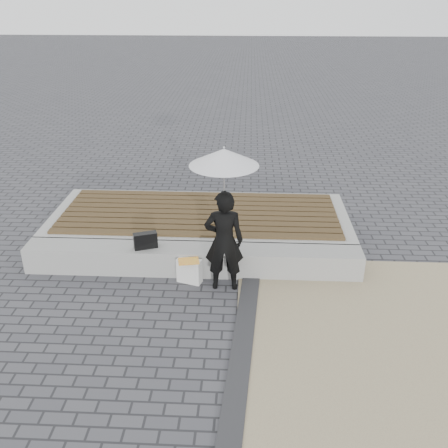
% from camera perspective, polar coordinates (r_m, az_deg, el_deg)
% --- Properties ---
extents(ground, '(80.00, 80.00, 0.00)m').
position_cam_1_polar(ground, '(6.27, -5.18, -12.91)').
color(ground, '#45454A').
rests_on(ground, ground).
extents(edging_band, '(0.61, 5.20, 0.04)m').
position_cam_1_polar(edging_band, '(5.83, 1.76, -16.12)').
color(edging_band, '#2B2C2E').
rests_on(edging_band, ground).
extents(seating_ledge, '(5.00, 0.45, 0.40)m').
position_cam_1_polar(seating_ledge, '(7.47, -3.62, -4.04)').
color(seating_ledge, gray).
rests_on(seating_ledge, ground).
extents(timber_platform, '(5.00, 2.00, 0.40)m').
position_cam_1_polar(timber_platform, '(8.53, -2.75, -0.04)').
color(timber_platform, '#A6A5A1').
rests_on(timber_platform, ground).
extents(timber_decking, '(4.60, 1.80, 0.04)m').
position_cam_1_polar(timber_decking, '(8.44, -2.79, 1.30)').
color(timber_decking, '#523D21').
rests_on(timber_decking, timber_platform).
extents(woman, '(0.55, 0.38, 1.48)m').
position_cam_1_polar(woman, '(6.81, 0.00, -1.97)').
color(woman, black).
rests_on(woman, ground).
extents(parasol, '(0.90, 0.90, 1.15)m').
position_cam_1_polar(parasol, '(6.34, -0.00, 7.66)').
color(parasol, '#B8B8BD').
rests_on(parasol, ground).
extents(handbag, '(0.36, 0.23, 0.24)m').
position_cam_1_polar(handbag, '(7.39, -8.99, -1.88)').
color(handbag, black).
rests_on(handbag, seating_ledge).
extents(canvas_tote, '(0.38, 0.25, 0.37)m').
position_cam_1_polar(canvas_tote, '(7.22, -3.98, -5.35)').
color(canvas_tote, silver).
rests_on(canvas_tote, ground).
extents(magazine, '(0.33, 0.26, 0.01)m').
position_cam_1_polar(magazine, '(7.08, -4.07, -4.25)').
color(magazine, '#DD442A').
rests_on(magazine, canvas_tote).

